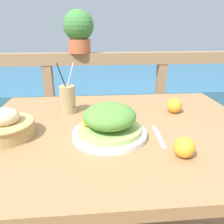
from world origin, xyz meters
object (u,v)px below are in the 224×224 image
(bread_basket, at_px, (5,126))
(salad_plate, at_px, (109,123))
(potted_plant, at_px, (79,30))
(drink_glass, at_px, (68,99))

(bread_basket, bearing_deg, salad_plate, -4.11)
(potted_plant, bearing_deg, bread_basket, -104.26)
(bread_basket, height_order, potted_plant, potted_plant)
(salad_plate, relative_size, potted_plant, 0.94)
(salad_plate, xyz_separation_m, potted_plant, (-0.15, 0.97, 0.32))
(drink_glass, distance_m, bread_basket, 0.32)
(salad_plate, distance_m, drink_glass, 0.32)
(bread_basket, bearing_deg, potted_plant, 75.74)
(drink_glass, bearing_deg, potted_plant, 87.55)
(salad_plate, relative_size, bread_basket, 1.34)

